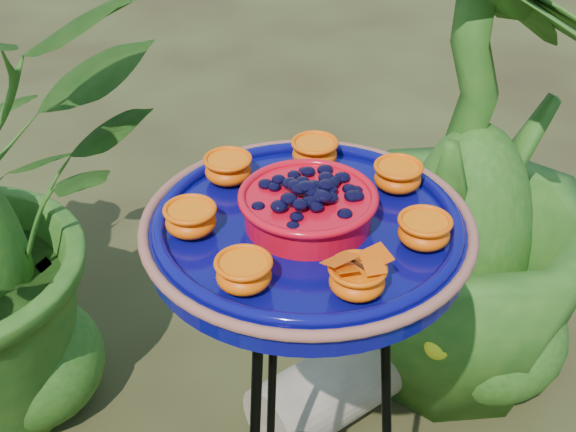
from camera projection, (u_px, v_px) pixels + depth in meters
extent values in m
torus|color=black|center=(307.00, 253.00, 1.02)|extent=(0.28, 0.28, 0.01)
cylinder|color=black|center=(272.00, 397.00, 1.34)|extent=(0.03, 0.08, 0.78)
cylinder|color=#070759|center=(307.00, 235.00, 1.00)|extent=(0.49, 0.49, 0.04)
torus|color=#905441|center=(308.00, 224.00, 0.99)|extent=(0.42, 0.42, 0.01)
torus|color=#070759|center=(308.00, 222.00, 0.99)|extent=(0.39, 0.39, 0.02)
cylinder|color=red|center=(308.00, 210.00, 0.98)|extent=(0.19, 0.19, 0.04)
torus|color=red|center=(308.00, 197.00, 0.97)|extent=(0.17, 0.17, 0.01)
ellipsoid|color=black|center=(308.00, 193.00, 0.97)|extent=(0.14, 0.14, 0.03)
ellipsoid|color=#E33702|center=(398.00, 179.00, 1.05)|extent=(0.06, 0.06, 0.03)
cylinder|color=#FF6505|center=(398.00, 168.00, 1.04)|extent=(0.06, 0.06, 0.01)
ellipsoid|color=#E33702|center=(315.00, 154.00, 1.10)|extent=(0.06, 0.06, 0.03)
cylinder|color=#FF6505|center=(315.00, 144.00, 1.09)|extent=(0.06, 0.06, 0.01)
ellipsoid|color=#E33702|center=(228.00, 171.00, 1.07)|extent=(0.06, 0.06, 0.03)
cylinder|color=#FF6505|center=(228.00, 161.00, 1.06)|extent=(0.06, 0.06, 0.01)
ellipsoid|color=#E33702|center=(191.00, 222.00, 0.97)|extent=(0.06, 0.06, 0.03)
cylinder|color=#FF6505|center=(190.00, 211.00, 0.96)|extent=(0.06, 0.06, 0.01)
ellipsoid|color=#E33702|center=(244.00, 275.00, 0.88)|extent=(0.06, 0.06, 0.03)
cylinder|color=#FF6505|center=(243.00, 264.00, 0.87)|extent=(0.06, 0.06, 0.01)
ellipsoid|color=#E33702|center=(357.00, 282.00, 0.87)|extent=(0.06, 0.06, 0.03)
cylinder|color=#FF6505|center=(358.00, 270.00, 0.87)|extent=(0.06, 0.06, 0.01)
ellipsoid|color=#E33702|center=(424.00, 233.00, 0.95)|extent=(0.06, 0.06, 0.03)
cylinder|color=#FF6505|center=(425.00, 223.00, 0.94)|extent=(0.06, 0.06, 0.01)
cylinder|color=black|center=(358.00, 264.00, 0.86)|extent=(0.02, 0.02, 0.00)
cube|color=#FF4405|center=(340.00, 259.00, 0.86)|extent=(0.04, 0.04, 0.01)
cube|color=#FF4405|center=(375.00, 256.00, 0.86)|extent=(0.04, 0.04, 0.01)
cylinder|color=tan|center=(358.00, 372.00, 1.81)|extent=(0.53, 0.41, 0.17)
imported|color=#1E4C14|center=(475.00, 168.00, 1.66)|extent=(0.81, 0.81, 1.08)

